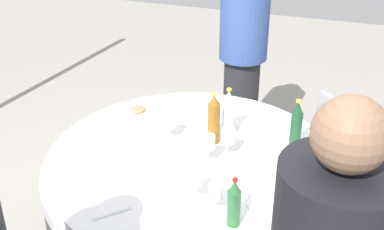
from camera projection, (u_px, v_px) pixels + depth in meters
The scene contains 18 objects.
dining_table at pixel (192, 179), 2.73m from camera, with size 1.56×1.56×0.74m.
bottle_clear_east at pixel (228, 115), 2.77m from camera, with size 0.07×0.07×0.29m.
bottle_green_front at pixel (234, 204), 2.14m from camera, with size 0.06×0.06×0.24m.
bottle_amber_left at pixel (214, 120), 2.72m from camera, with size 0.07×0.07×0.29m.
bottle_dark_green_south at pixel (296, 128), 2.63m from camera, with size 0.06×0.06×0.31m.
wine_glass_south at pixel (216, 192), 2.23m from camera, with size 0.06×0.06×0.14m.
wine_glass_west at pixel (209, 144), 2.57m from camera, with size 0.06×0.06×0.15m.
wine_glass_mid at pixel (228, 136), 2.62m from camera, with size 0.07×0.07×0.16m.
wine_glass_far at pixel (196, 179), 2.28m from camera, with size 0.07×0.07×0.16m.
wine_glass_near at pixel (168, 120), 2.76m from camera, with size 0.07×0.07×0.16m.
plate_near at pixel (138, 111), 3.08m from camera, with size 0.22×0.22×0.04m.
plate_rear at pixel (274, 203), 2.30m from camera, with size 0.25×0.25×0.02m.
fork_front at pixel (112, 214), 2.24m from camera, with size 0.18×0.02×0.01m, color silver.
fork_left at pixel (137, 171), 2.54m from camera, with size 0.18×0.02×0.01m, color silver.
spoon_south at pixel (276, 139), 2.81m from camera, with size 0.18×0.02×0.01m, color silver.
folded_napkin at pixel (229, 120), 2.98m from camera, with size 0.17×0.17×0.02m, color white.
person_east at pixel (243, 57), 3.64m from camera, with size 0.34×0.34×1.59m.
chair_mid at pixel (347, 153), 3.10m from camera, with size 0.56×0.56×0.87m.
Camera 1 is at (2.13, 0.72, 2.18)m, focal length 47.83 mm.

